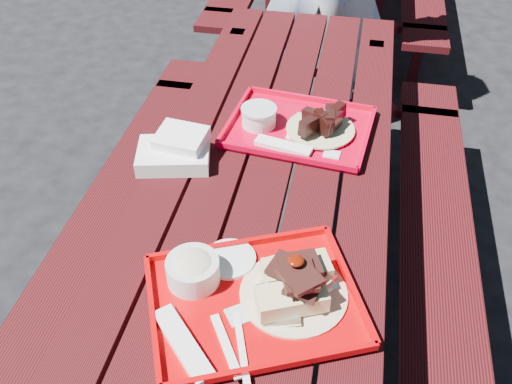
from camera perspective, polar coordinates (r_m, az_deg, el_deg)
ground at (r=2.28m, az=0.74°, el=-13.20°), size 60.00×60.00×0.00m
picnic_table_near at (r=1.86m, az=0.89°, el=-3.06°), size 1.41×2.40×0.75m
near_tray at (r=1.38m, az=-0.44°, el=-9.52°), size 0.60×0.54×0.15m
far_tray at (r=1.91m, az=4.06°, el=6.60°), size 0.50×0.41×0.08m
white_cloth at (r=1.79m, az=-8.02°, el=4.13°), size 0.25×0.21×0.09m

